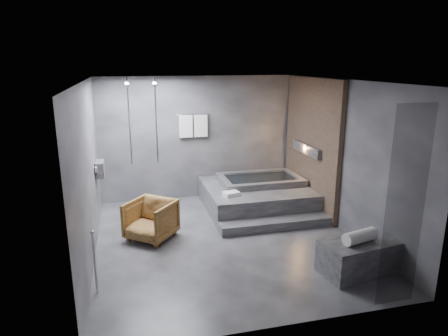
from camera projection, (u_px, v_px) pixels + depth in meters
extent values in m
plane|color=#2D2D2F|center=(226.00, 240.00, 7.17)|extent=(5.00, 5.00, 0.00)
cube|color=#4B4B4D|center=(226.00, 81.00, 6.45)|extent=(4.50, 5.00, 0.04)
cube|color=#37373C|center=(199.00, 138.00, 9.15)|extent=(4.50, 0.04, 2.80)
cube|color=#37373C|center=(281.00, 219.00, 4.47)|extent=(4.50, 0.04, 2.80)
cube|color=#37373C|center=(88.00, 173.00, 6.29)|extent=(0.04, 5.00, 2.80)
cube|color=#37373C|center=(345.00, 157.00, 7.33)|extent=(0.04, 5.00, 2.80)
cube|color=#A47E60|center=(311.00, 144.00, 8.49)|extent=(0.10, 2.40, 2.78)
cube|color=#FF9938|center=(308.00, 149.00, 8.50)|extent=(0.14, 1.20, 0.20)
cube|color=gray|center=(100.00, 169.00, 7.70)|extent=(0.16, 0.42, 0.30)
imported|color=beige|center=(100.00, 172.00, 7.62)|extent=(0.08, 0.08, 0.21)
imported|color=beige|center=(101.00, 171.00, 7.81)|extent=(0.07, 0.07, 0.15)
cylinder|color=silver|center=(156.00, 121.00, 8.37)|extent=(0.04, 0.04, 1.80)
cylinder|color=silver|center=(129.00, 122.00, 8.24)|extent=(0.04, 0.04, 1.80)
cylinder|color=silver|center=(193.00, 115.00, 8.92)|extent=(0.75, 0.02, 0.02)
cube|color=white|center=(186.00, 126.00, 8.93)|extent=(0.30, 0.06, 0.50)
cube|color=white|center=(201.00, 126.00, 9.00)|extent=(0.30, 0.06, 0.50)
cylinder|color=silver|center=(95.00, 263.00, 5.43)|extent=(0.04, 0.04, 0.90)
cube|color=black|center=(405.00, 209.00, 4.91)|extent=(0.55, 0.01, 2.60)
cube|color=#323234|center=(256.00, 197.00, 8.71)|extent=(2.20, 2.00, 0.50)
cube|color=#323234|center=(276.00, 224.00, 7.65)|extent=(2.20, 0.36, 0.18)
cube|color=#303032|center=(359.00, 257.00, 6.02)|extent=(1.21, 0.78, 0.51)
imported|color=#4C2F13|center=(151.00, 220.00, 7.16)|extent=(1.08, 1.08, 0.71)
cylinder|color=white|center=(360.00, 237.00, 5.88)|extent=(0.57, 0.32, 0.19)
cube|color=white|center=(231.00, 194.00, 8.00)|extent=(0.35, 0.29, 0.08)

